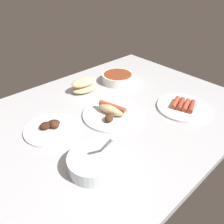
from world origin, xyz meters
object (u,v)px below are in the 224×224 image
at_px(bread_stack, 84,85).
at_px(plate_sausages, 183,107).
at_px(plate_hotdog_assembled, 112,112).
at_px(bowl_chili, 118,78).
at_px(bowl_coleslaw, 92,162).
at_px(plate_grilled_meat, 51,128).

relative_size(bread_stack, plate_sausages, 0.61).
bearing_deg(bread_stack, plate_hotdog_assembled, -98.17).
distance_m(bread_stack, bowl_chili, 0.20).
bearing_deg(bread_stack, plate_sausages, -60.73).
relative_size(bowl_chili, bowl_coleslaw, 1.07).
bearing_deg(plate_sausages, bowl_chili, 95.33).
distance_m(bowl_chili, bowl_coleslaw, 0.62).
relative_size(plate_sausages, bowl_coleslaw, 1.46).
bearing_deg(bowl_coleslaw, bowl_chili, 39.12).
relative_size(plate_grilled_meat, bowl_chili, 1.21).
distance_m(plate_sausages, bowl_coleslaw, 0.52).
height_order(bread_stack, plate_grilled_meat, bread_stack).
relative_size(bread_stack, plate_grilled_meat, 0.68).
relative_size(plate_grilled_meat, bowl_coleslaw, 1.29).
bearing_deg(plate_grilled_meat, plate_hotdog_assembled, -19.76).
bearing_deg(plate_hotdog_assembled, plate_grilled_meat, 160.24).
height_order(plate_hotdog_assembled, plate_sausages, plate_hotdog_assembled).
bearing_deg(bread_stack, plate_grilled_meat, -150.32).
distance_m(bread_stack, bowl_coleslaw, 0.51).
distance_m(plate_sausages, bowl_chili, 0.39).
bearing_deg(bowl_chili, plate_hotdog_assembled, -137.67).
bearing_deg(plate_hotdog_assembled, bread_stack, 81.83).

